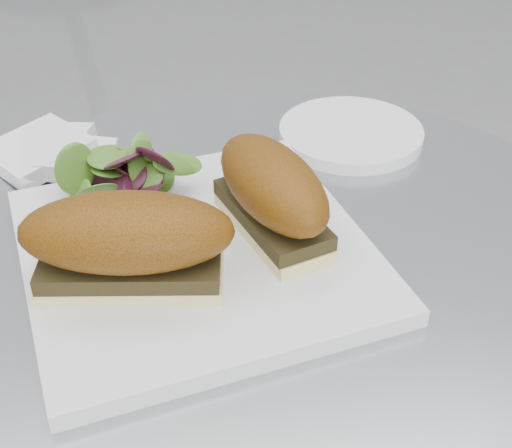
{
  "coord_description": "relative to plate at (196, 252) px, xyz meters",
  "views": [
    {
      "loc": [
        -0.1,
        -0.47,
        1.12
      ],
      "look_at": [
        -0.01,
        0.02,
        0.77
      ],
      "focal_mm": 50.0,
      "sensor_mm": 36.0,
      "label": 1
    }
  ],
  "objects": [
    {
      "name": "table",
      "position": [
        0.06,
        -0.02,
        -0.25
      ],
      "size": [
        0.7,
        0.7,
        0.73
      ],
      "color": "#A6A9AD",
      "rests_on": "ground"
    },
    {
      "name": "plate",
      "position": [
        0.0,
        0.0,
        0.0
      ],
      "size": [
        0.33,
        0.33,
        0.02
      ],
      "primitive_type": "cube",
      "rotation": [
        0.0,
        0.0,
        0.18
      ],
      "color": "white",
      "rests_on": "table"
    },
    {
      "name": "sandwich_left",
      "position": [
        -0.06,
        -0.04,
        0.05
      ],
      "size": [
        0.18,
        0.1,
        0.08
      ],
      "rotation": [
        0.0,
        0.0,
        -0.17
      ],
      "color": "beige",
      "rests_on": "plate"
    },
    {
      "name": "sandwich_right",
      "position": [
        0.07,
        0.01,
        0.05
      ],
      "size": [
        0.11,
        0.16,
        0.08
      ],
      "rotation": [
        0.0,
        0.0,
        -1.28
      ],
      "color": "beige",
      "rests_on": "plate"
    },
    {
      "name": "salad",
      "position": [
        -0.05,
        0.09,
        0.03
      ],
      "size": [
        0.1,
        0.1,
        0.05
      ],
      "primitive_type": null,
      "color": "#507B28",
      "rests_on": "plate"
    },
    {
      "name": "napkin",
      "position": [
        -0.12,
        0.18,
        0.0
      ],
      "size": [
        0.15,
        0.15,
        0.02
      ],
      "primitive_type": null,
      "rotation": [
        0.0,
        0.0,
        0.29
      ],
      "color": "white",
      "rests_on": "table"
    },
    {
      "name": "saucer",
      "position": [
        0.19,
        0.18,
        -0.0
      ],
      "size": [
        0.16,
        0.16,
        0.01
      ],
      "primitive_type": "cylinder",
      "color": "white",
      "rests_on": "table"
    }
  ]
}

